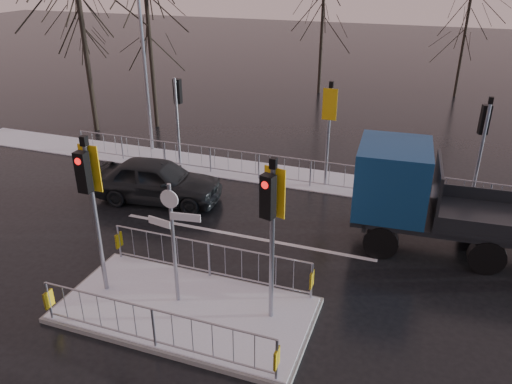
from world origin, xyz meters
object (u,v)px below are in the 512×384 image
(car_far_lane, at_px, (157,180))
(flatbed_truck, at_px, (424,195))
(street_lamp_left, at_px, (144,45))
(traffic_island, at_px, (185,298))

(car_far_lane, bearing_deg, flatbed_truck, -96.87)
(car_far_lane, distance_m, street_lamp_left, 6.39)
(traffic_island, relative_size, flatbed_truck, 0.91)
(traffic_island, bearing_deg, street_lamp_left, 124.07)
(car_far_lane, bearing_deg, street_lamp_left, 25.47)
(traffic_island, bearing_deg, flatbed_truck, 45.74)
(car_far_lane, height_order, flatbed_truck, flatbed_truck)
(traffic_island, height_order, street_lamp_left, street_lamp_left)
(car_far_lane, bearing_deg, traffic_island, -151.32)
(flatbed_truck, bearing_deg, traffic_island, -134.26)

